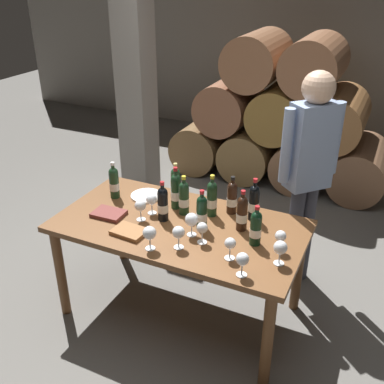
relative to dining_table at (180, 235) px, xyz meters
name	(u,v)px	position (x,y,z in m)	size (l,w,h in m)	color
ground_plane	(181,309)	(0.00, 0.00, -0.67)	(14.00, 14.00, 0.00)	#66635E
cellar_back_wall	(316,40)	(0.00, 4.20, 0.73)	(10.00, 0.24, 2.80)	gray
barrel_stack	(280,120)	(0.00, 2.60, 0.06)	(2.49, 0.90, 1.69)	brown
stone_pillar	(136,77)	(-1.30, 1.60, 0.63)	(0.32, 0.32, 2.60)	gray
dining_table	(180,235)	(0.00, 0.00, 0.00)	(1.70, 0.90, 0.76)	brown
wine_bottle_0	(176,191)	(-0.13, 0.19, 0.23)	(0.07, 0.07, 0.32)	#19381E
wine_bottle_1	(176,182)	(-0.20, 0.34, 0.21)	(0.07, 0.07, 0.27)	#19381E
wine_bottle_2	(254,202)	(0.43, 0.27, 0.22)	(0.07, 0.07, 0.31)	black
wine_bottle_3	(163,204)	(-0.13, 0.00, 0.22)	(0.07, 0.07, 0.29)	black
wine_bottle_4	(256,228)	(0.54, -0.02, 0.21)	(0.07, 0.07, 0.27)	black
wine_bottle_5	(242,213)	(0.41, 0.11, 0.22)	(0.07, 0.07, 0.29)	black
wine_bottle_6	(114,182)	(-0.62, 0.14, 0.22)	(0.07, 0.07, 0.29)	#19381E
wine_bottle_7	(202,212)	(0.16, 0.01, 0.22)	(0.07, 0.07, 0.29)	black
wine_bottle_8	(184,198)	(-0.03, 0.14, 0.22)	(0.07, 0.07, 0.29)	#19381E
wine_bottle_9	(212,198)	(0.15, 0.20, 0.22)	(0.07, 0.07, 0.31)	#19381E
wine_bottle_10	(232,197)	(0.27, 0.30, 0.21)	(0.07, 0.07, 0.28)	black
wine_glass_0	(280,237)	(0.70, -0.03, 0.19)	(0.07, 0.07, 0.14)	white
wine_glass_1	(202,229)	(0.23, -0.15, 0.19)	(0.07, 0.07, 0.15)	white
wine_glass_2	(280,248)	(0.74, -0.16, 0.20)	(0.08, 0.08, 0.16)	white
wine_glass_3	(152,200)	(-0.24, 0.04, 0.20)	(0.08, 0.08, 0.15)	white
wine_glass_4	(242,260)	(0.58, -0.36, 0.20)	(0.08, 0.08, 0.15)	white
wine_glass_5	(178,233)	(0.13, -0.26, 0.20)	(0.08, 0.08, 0.15)	white
wine_glass_6	(150,233)	(-0.03, -0.35, 0.20)	(0.09, 0.09, 0.16)	white
wine_glass_7	(140,206)	(-0.26, -0.07, 0.20)	(0.08, 0.08, 0.15)	white
wine_glass_8	(230,244)	(0.46, -0.23, 0.19)	(0.07, 0.07, 0.14)	white
wine_glass_9	(192,220)	(0.14, -0.09, 0.20)	(0.09, 0.09, 0.16)	white
tasting_notebook	(109,214)	(-0.50, -0.11, 0.11)	(0.22, 0.16, 0.03)	brown
leather_ledger	(129,232)	(-0.24, -0.25, 0.11)	(0.22, 0.16, 0.03)	#936038
serving_plate	(146,196)	(-0.41, 0.25, 0.10)	(0.24, 0.24, 0.01)	white
sommelier_presenting	(309,163)	(0.69, 0.75, 0.37)	(0.36, 0.39, 1.72)	#383842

